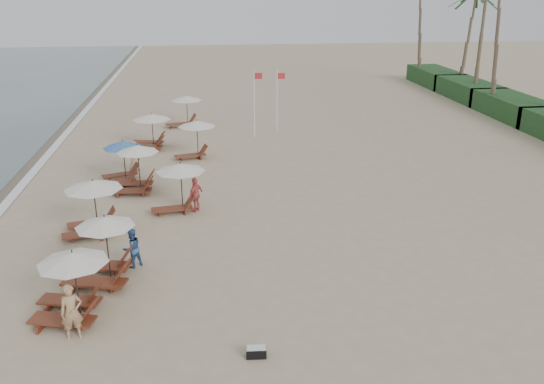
{
  "coord_description": "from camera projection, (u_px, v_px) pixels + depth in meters",
  "views": [
    {
      "loc": [
        -1.92,
        -18.42,
        9.76
      ],
      "look_at": [
        1.0,
        4.28,
        1.3
      ],
      "focal_mm": 37.35,
      "sensor_mm": 36.0,
      "label": 1
    }
  ],
  "objects": [
    {
      "name": "flag_pole_near",
      "position": [
        255.0,
        100.0,
        37.44
      ],
      "size": [
        0.59,
        0.08,
        4.48
      ],
      "color": "silver",
      "rests_on": "ground"
    },
    {
      "name": "duffel_bag",
      "position": [
        256.0,
        352.0,
        15.67
      ],
      "size": [
        0.58,
        0.32,
        0.31
      ],
      "color": "black",
      "rests_on": "ground"
    },
    {
      "name": "inland_station_2",
      "position": [
        184.0,
        109.0,
        40.52
      ],
      "size": [
        2.81,
        2.24,
        2.22
      ],
      "color": "brown",
      "rests_on": "ground"
    },
    {
      "name": "ground",
      "position": [
        260.0,
        266.0,
        20.75
      ],
      "size": [
        160.0,
        160.0,
        0.0
      ],
      "primitive_type": "plane",
      "color": "tan",
      "rests_on": "ground"
    },
    {
      "name": "inland_station_0",
      "position": [
        177.0,
        182.0,
        25.26
      ],
      "size": [
        2.61,
        2.24,
        2.22
      ],
      "color": "brown",
      "rests_on": "ground"
    },
    {
      "name": "beachgoer_far_a",
      "position": [
        196.0,
        194.0,
        25.53
      ],
      "size": [
        0.87,
        0.99,
        1.61
      ],
      "primitive_type": "imported",
      "rotation": [
        0.0,
        0.0,
        4.08
      ],
      "color": "#D05553",
      "rests_on": "ground"
    },
    {
      "name": "lounger_station_3",
      "position": [
        134.0,
        170.0,
        27.84
      ],
      "size": [
        2.5,
        2.08,
        2.38
      ],
      "color": "brown",
      "rests_on": "ground"
    },
    {
      "name": "lounger_station_2",
      "position": [
        90.0,
        206.0,
        23.06
      ],
      "size": [
        2.63,
        2.36,
        2.31
      ],
      "color": "brown",
      "rests_on": "ground"
    },
    {
      "name": "lounger_station_0",
      "position": [
        68.0,
        287.0,
        17.24
      ],
      "size": [
        2.58,
        2.3,
        2.21
      ],
      "color": "brown",
      "rests_on": "ground"
    },
    {
      "name": "lounger_station_4",
      "position": [
        120.0,
        162.0,
        29.2
      ],
      "size": [
        2.42,
        2.24,
        2.2
      ],
      "color": "brown",
      "rests_on": "ground"
    },
    {
      "name": "lounger_station_1",
      "position": [
        99.0,
        255.0,
        19.42
      ],
      "size": [
        2.68,
        2.53,
        2.4
      ],
      "color": "brown",
      "rests_on": "ground"
    },
    {
      "name": "beachgoer_mid_a",
      "position": [
        132.0,
        248.0,
        20.49
      ],
      "size": [
        0.92,
        0.89,
        1.49
      ],
      "primitive_type": "imported",
      "rotation": [
        0.0,
        0.0,
        3.79
      ],
      "color": "#2E558C",
      "rests_on": "ground"
    },
    {
      "name": "foam_line",
      "position": [
        20.0,
        188.0,
        28.71
      ],
      "size": [
        0.5,
        140.0,
        0.02
      ],
      "primitive_type": "cube",
      "color": "white",
      "rests_on": "ground"
    },
    {
      "name": "inland_station_1",
      "position": [
        194.0,
        134.0,
        33.15
      ],
      "size": [
        2.61,
        2.24,
        2.22
      ],
      "color": "brown",
      "rests_on": "ground"
    },
    {
      "name": "flag_pole_far",
      "position": [
        278.0,
        97.0,
        39.3
      ],
      "size": [
        0.59,
        0.08,
        4.18
      ],
      "color": "silver",
      "rests_on": "ground"
    },
    {
      "name": "lounger_station_5",
      "position": [
        149.0,
        131.0,
        35.26
      ],
      "size": [
        2.69,
        2.35,
        2.18
      ],
      "color": "brown",
      "rests_on": "ground"
    },
    {
      "name": "beachgoer_far_b",
      "position": [
        134.0,
        156.0,
        31.07
      ],
      "size": [
        0.82,
        0.97,
        1.69
      ],
      "primitive_type": "imported",
      "rotation": [
        0.0,
        0.0,
        1.17
      ],
      "color": "tan",
      "rests_on": "ground"
    },
    {
      "name": "beachgoer_near",
      "position": [
        72.0,
        312.0,
        16.29
      ],
      "size": [
        0.72,
        0.58,
        1.73
      ],
      "primitive_type": "imported",
      "rotation": [
        0.0,
        0.0,
        0.29
      ],
      "color": "tan",
      "rests_on": "ground"
    }
  ]
}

